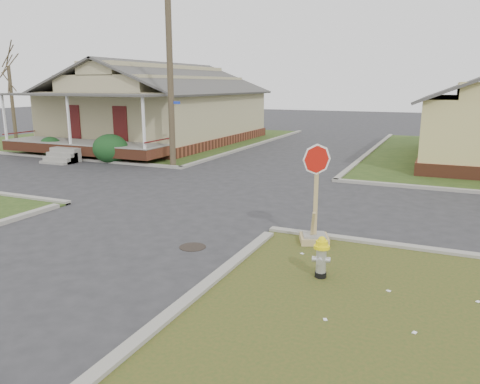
% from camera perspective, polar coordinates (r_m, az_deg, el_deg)
% --- Properties ---
extents(ground, '(120.00, 120.00, 0.00)m').
position_cam_1_polar(ground, '(12.93, -13.22, -4.54)').
color(ground, '#2A2A2D').
rests_on(ground, ground).
extents(verge_far_left, '(19.00, 19.00, 0.05)m').
position_cam_1_polar(verge_far_left, '(34.76, -12.56, 6.43)').
color(verge_far_left, '#283F16').
rests_on(verge_far_left, ground).
extents(curbs, '(80.00, 40.00, 0.12)m').
position_cam_1_polar(curbs, '(17.02, -3.08, 0.02)').
color(curbs, gray).
rests_on(curbs, ground).
extents(manhole, '(0.64, 0.64, 0.01)m').
position_cam_1_polar(manhole, '(11.36, -5.80, -6.68)').
color(manhole, black).
rests_on(manhole, ground).
extents(corner_house, '(10.10, 15.50, 5.30)m').
position_cam_1_polar(corner_house, '(31.78, -9.76, 10.04)').
color(corner_house, brown).
rests_on(corner_house, ground).
extents(utility_pole, '(1.80, 0.28, 9.00)m').
position_cam_1_polar(utility_pole, '(22.08, -8.55, 15.05)').
color(utility_pole, '#433726').
rests_on(utility_pole, ground).
extents(tree_far_left, '(0.22, 0.22, 4.90)m').
position_cam_1_polar(tree_far_left, '(33.60, -25.98, 9.46)').
color(tree_far_left, '#433726').
rests_on(tree_far_left, verge_far_left).
extents(fire_hydrant, '(0.32, 0.32, 0.85)m').
position_cam_1_polar(fire_hydrant, '(9.49, 9.89, -7.57)').
color(fire_hydrant, black).
rests_on(fire_hydrant, ground).
extents(stop_sign, '(0.69, 0.67, 2.42)m').
position_cam_1_polar(stop_sign, '(11.48, 9.10, -3.60)').
color(stop_sign, tan).
rests_on(stop_sign, ground).
extents(hedge_left, '(1.37, 1.12, 1.05)m').
position_cam_1_polar(hedge_left, '(27.26, -22.09, 5.21)').
color(hedge_left, '#163E1B').
rests_on(hedge_left, verge_far_left).
extents(hedge_right, '(1.65, 1.36, 1.26)m').
position_cam_1_polar(hedge_right, '(24.30, -15.51, 5.11)').
color(hedge_right, '#163E1B').
rests_on(hedge_right, verge_far_left).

